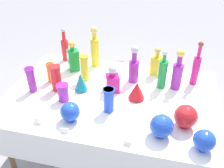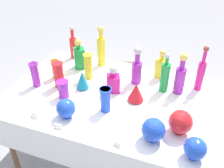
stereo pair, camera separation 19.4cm
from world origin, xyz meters
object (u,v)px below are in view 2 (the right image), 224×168
slender_vase_2 (88,66)px  fluted_vase_1 (82,80)px  tall_bottle_1 (165,76)px  round_bowl_0 (66,108)px  slender_vase_1 (59,74)px  slender_vase_3 (55,68)px  tall_bottle_3 (137,69)px  tall_bottle_5 (180,77)px  slender_vase_5 (105,99)px  slender_vase_0 (35,74)px  fluted_vase_0 (136,92)px  tall_bottle_0 (101,49)px  round_bowl_2 (153,130)px  square_decanter_2 (113,81)px  slender_vase_4 (63,88)px  cardboard_box_behind_left (118,77)px  round_bowl_1 (181,122)px  square_decanter_1 (79,56)px  tall_bottle_2 (73,46)px  round_bowl_3 (195,149)px  square_decanter_0 (161,66)px

slender_vase_2 → fluted_vase_1: slender_vase_2 is taller
tall_bottle_1 → round_bowl_0: 0.81m
slender_vase_1 → slender_vase_3: slender_vase_1 is taller
tall_bottle_3 → slender_vase_3: size_ratio=1.94×
tall_bottle_5 → slender_vase_5: tall_bottle_5 is taller
slender_vase_1 → fluted_vase_1: bearing=10.4°
tall_bottle_1 → slender_vase_0: bearing=-163.5°
fluted_vase_0 → tall_bottle_0: bearing=136.5°
slender_vase_3 → round_bowl_2: bearing=-24.8°
square_decanter_2 → slender_vase_3: square_decanter_2 is taller
slender_vase_4 → fluted_vase_0: size_ratio=0.96×
slender_vase_3 → cardboard_box_behind_left: 1.38m
round_bowl_1 → slender_vase_1: bearing=168.3°
tall_bottle_1 → square_decanter_1: (-0.81, 0.11, -0.01)m
tall_bottle_5 → square_decanter_2: tall_bottle_5 is taller
slender_vase_2 → slender_vase_3: bearing=-160.9°
square_decanter_1 → fluted_vase_1: 0.35m
fluted_vase_0 → slender_vase_2: bearing=159.5°
tall_bottle_3 → slender_vase_0: (-0.77, -0.34, -0.02)m
slender_vase_1 → slender_vase_3: 0.15m
slender_vase_3 → round_bowl_0: (0.34, -0.44, -0.02)m
fluted_vase_1 → slender_vase_2: bearing=97.4°
tall_bottle_2 → slender_vase_0: (-0.05, -0.58, -0.01)m
slender_vase_2 → fluted_vase_0: slender_vase_2 is taller
tall_bottle_3 → cardboard_box_behind_left: (-0.49, 0.99, -0.76)m
slender_vase_5 → round_bowl_2: slender_vase_5 is taller
slender_vase_4 → round_bowl_0: round_bowl_0 is taller
tall_bottle_2 → fluted_vase_0: (0.78, -0.49, -0.05)m
round_bowl_0 → slender_vase_5: bearing=35.5°
tall_bottle_0 → tall_bottle_5: tall_bottle_0 is taller
tall_bottle_3 → round_bowl_0: 0.70m
tall_bottle_1 → round_bowl_3: bearing=-64.9°
slender_vase_2 → cardboard_box_behind_left: size_ratio=0.44×
slender_vase_1 → slender_vase_0: bearing=-160.7°
slender_vase_4 → round_bowl_0: size_ratio=0.99×
square_decanter_1 → slender_vase_5: bearing=-47.7°
tall_bottle_0 → slender_vase_1: (-0.19, -0.46, -0.05)m
tall_bottle_3 → slender_vase_3: bearing=-166.4°
cardboard_box_behind_left → round_bowl_0: bearing=-84.5°
slender_vase_5 → fluted_vase_0: slender_vase_5 is taller
tall_bottle_0 → fluted_vase_1: 0.44m
square_decanter_0 → fluted_vase_1: bearing=-145.0°
round_bowl_1 → tall_bottle_5: bearing=98.7°
round_bowl_2 → slender_vase_2: bearing=142.0°
round_bowl_2 → tall_bottle_2: bearing=139.6°
square_decanter_0 → tall_bottle_3: bearing=-137.9°
fluted_vase_0 → tall_bottle_3: bearing=104.9°
square_decanter_1 → slender_vase_1: size_ratio=1.33×
tall_bottle_5 → square_decanter_2: 0.53m
tall_bottle_3 → fluted_vase_1: size_ratio=2.12×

